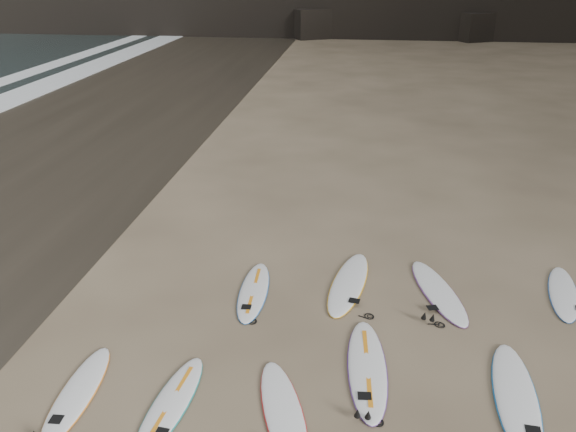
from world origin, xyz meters
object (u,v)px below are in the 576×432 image
at_px(surfboard_5, 254,291).
at_px(surfboard_8, 563,293).
at_px(surfboard_1, 283,412).
at_px(surfboard_6, 349,283).
at_px(surfboard_7, 438,291).
at_px(surfboard_11, 78,392).
at_px(surfboard_3, 516,396).
at_px(surfboard_2, 367,367).
at_px(surfboard_0, 171,403).

bearing_deg(surfboard_5, surfboard_8, 4.60).
relative_size(surfboard_1, surfboard_6, 0.88).
bearing_deg(surfboard_7, surfboard_1, -141.64).
xyz_separation_m(surfboard_1, surfboard_11, (-3.33, 0.01, -0.00)).
height_order(surfboard_7, surfboard_8, surfboard_7).
height_order(surfboard_3, surfboard_7, surfboard_3).
bearing_deg(surfboard_3, surfboard_8, 67.47).
xyz_separation_m(surfboard_2, surfboard_11, (-4.61, -1.19, -0.01)).
bearing_deg(surfboard_11, surfboard_7, 29.82).
distance_m(surfboard_1, surfboard_8, 6.73).
distance_m(surfboard_2, surfboard_8, 4.99).
bearing_deg(surfboard_1, surfboard_8, 19.12).
distance_m(surfboard_0, surfboard_11, 1.57).
bearing_deg(surfboard_6, surfboard_5, -153.72).
bearing_deg(surfboard_8, surfboard_0, -137.29).
bearing_deg(surfboard_0, surfboard_8, 36.34).
relative_size(surfboard_2, surfboard_11, 1.17).
xyz_separation_m(surfboard_2, surfboard_5, (-2.36, 2.15, -0.01)).
relative_size(surfboard_1, surfboard_5, 1.02).
relative_size(surfboard_0, surfboard_1, 0.95).
bearing_deg(surfboard_2, surfboard_8, 32.28).
bearing_deg(surfboard_0, surfboard_6, 62.24).
xyz_separation_m(surfboard_1, surfboard_7, (2.76, 3.82, 0.00)).
distance_m(surfboard_2, surfboard_5, 3.19).
bearing_deg(surfboard_11, surfboard_3, 4.35).
height_order(surfboard_1, surfboard_6, surfboard_6).
xyz_separation_m(surfboard_0, surfboard_2, (3.05, 1.24, 0.01)).
bearing_deg(surfboard_7, surfboard_3, -89.69).
bearing_deg(surfboard_0, surfboard_2, 28.20).
bearing_deg(surfboard_6, surfboard_8, 12.48).
relative_size(surfboard_5, surfboard_8, 1.04).
relative_size(surfboard_2, surfboard_7, 1.03).
relative_size(surfboard_0, surfboard_7, 0.87).
distance_m(surfboard_2, surfboard_6, 2.75).
xyz_separation_m(surfboard_1, surfboard_3, (3.63, 0.81, 0.01)).
height_order(surfboard_5, surfboard_11, surfboard_5).
xyz_separation_m(surfboard_5, surfboard_7, (3.84, 0.47, 0.00)).
distance_m(surfboard_0, surfboard_7, 5.95).
bearing_deg(surfboard_6, surfboard_2, -71.66).
relative_size(surfboard_3, surfboard_7, 1.04).
bearing_deg(surfboard_1, surfboard_11, 161.37).
relative_size(surfboard_0, surfboard_5, 0.96).
relative_size(surfboard_0, surfboard_11, 1.00).
bearing_deg(surfboard_11, surfboard_8, 23.09).
bearing_deg(surfboard_2, surfboard_1, -140.19).
distance_m(surfboard_0, surfboard_1, 1.77).
bearing_deg(surfboard_11, surfboard_6, 40.61).
relative_size(surfboard_3, surfboard_6, 0.99).
bearing_deg(surfboard_3, surfboard_7, 111.00).
height_order(surfboard_0, surfboard_11, same).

